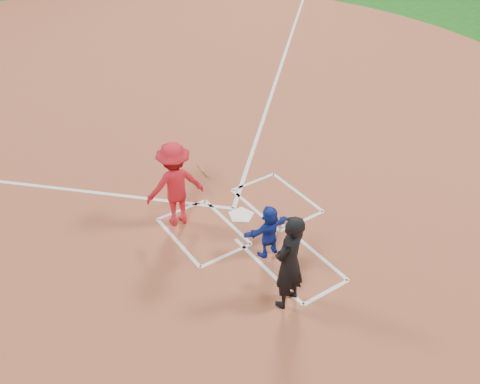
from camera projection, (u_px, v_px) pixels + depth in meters
ground at (241, 216)px, 11.77m from camera, size 120.00×120.00×0.00m
home_plate_dirt at (127, 113)px, 15.81m from camera, size 28.00×28.00×0.01m
home_plate at (241, 215)px, 11.76m from camera, size 0.60×0.60×0.02m
catcher at (269, 231)px, 10.43m from camera, size 1.06×0.35×1.14m
umpire at (289, 262)px, 9.14m from camera, size 0.81×0.65×1.92m
chalk_markings at (137, 122)px, 15.33m from camera, size 28.35×17.32×0.01m
batter_at_plate at (175, 185)px, 11.05m from camera, size 1.43×1.03×1.91m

